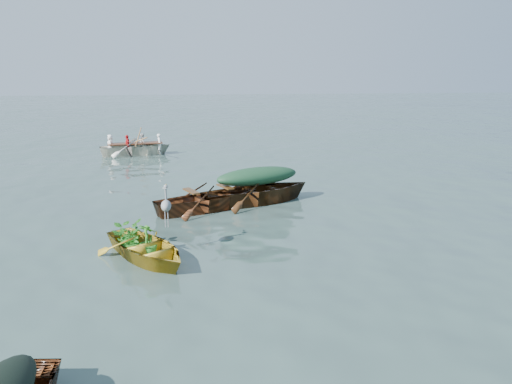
{
  "coord_description": "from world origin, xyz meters",
  "views": [
    {
      "loc": [
        -0.85,
        -10.15,
        3.9
      ],
      "look_at": [
        0.94,
        3.49,
        0.5
      ],
      "focal_mm": 35.0,
      "sensor_mm": 36.0,
      "label": 1
    }
  ],
  "objects_px": {
    "open_wooden_boat": "(209,210)",
    "heron": "(166,213)",
    "yellow_dinghy": "(147,259)",
    "rowed_boat": "(136,155)",
    "green_tarp_boat": "(258,203)"
  },
  "relations": [
    {
      "from": "heron",
      "to": "rowed_boat",
      "type": "bearing_deg",
      "value": 65.3
    },
    {
      "from": "rowed_boat",
      "to": "open_wooden_boat",
      "type": "bearing_deg",
      "value": -171.64
    },
    {
      "from": "yellow_dinghy",
      "to": "heron",
      "type": "distance_m",
      "value": 1.06
    },
    {
      "from": "yellow_dinghy",
      "to": "open_wooden_boat",
      "type": "distance_m",
      "value": 3.88
    },
    {
      "from": "green_tarp_boat",
      "to": "rowed_boat",
      "type": "distance_m",
      "value": 10.22
    },
    {
      "from": "yellow_dinghy",
      "to": "rowed_boat",
      "type": "xyz_separation_m",
      "value": [
        -1.56,
        13.34,
        0.0
      ]
    },
    {
      "from": "green_tarp_boat",
      "to": "rowed_boat",
      "type": "height_order",
      "value": "green_tarp_boat"
    },
    {
      "from": "yellow_dinghy",
      "to": "open_wooden_boat",
      "type": "height_order",
      "value": "open_wooden_boat"
    },
    {
      "from": "yellow_dinghy",
      "to": "rowed_boat",
      "type": "distance_m",
      "value": 13.43
    },
    {
      "from": "yellow_dinghy",
      "to": "open_wooden_boat",
      "type": "xyz_separation_m",
      "value": [
        1.45,
        3.6,
        0.0
      ]
    },
    {
      "from": "yellow_dinghy",
      "to": "green_tarp_boat",
      "type": "bearing_deg",
      "value": 21.52
    },
    {
      "from": "rowed_boat",
      "to": "heron",
      "type": "height_order",
      "value": "heron"
    },
    {
      "from": "open_wooden_boat",
      "to": "heron",
      "type": "bearing_deg",
      "value": 139.18
    },
    {
      "from": "green_tarp_boat",
      "to": "heron",
      "type": "bearing_deg",
      "value": 126.06
    },
    {
      "from": "yellow_dinghy",
      "to": "open_wooden_boat",
      "type": "bearing_deg",
      "value": 34.66
    }
  ]
}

